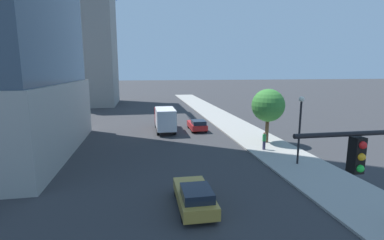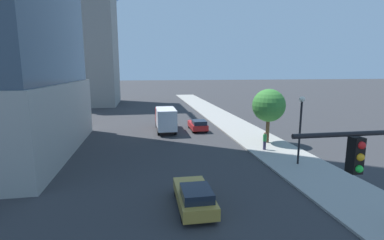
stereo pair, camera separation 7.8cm
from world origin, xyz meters
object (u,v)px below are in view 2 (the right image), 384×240
Objects in this scene: construction_building at (82,36)px; car_gold at (194,196)px; car_red at (198,125)px; pedestrian_green_shirt at (265,141)px; street_tree at (269,106)px; street_lamp at (301,120)px; box_truck at (166,118)px.

car_gold is (15.15, -50.96, -14.03)m from construction_building.
car_red is (19.20, -31.04, -14.01)m from construction_building.
construction_building reaches higher than pedestrian_green_shirt.
street_tree is at bearing 60.62° from pedestrian_green_shirt.
car_gold is at bearing -101.49° from car_red.
car_red is at bearing 114.04° from pedestrian_green_shirt.
street_lamp is (24.63, -45.37, -11.00)m from construction_building.
street_tree is 0.83× the size of box_truck.
construction_building is 7.43× the size of car_gold.
construction_building is 49.37m from pedestrian_green_shirt.
street_tree is 3.30× the size of pedestrian_green_shirt.
street_lamp is 3.22× the size of pedestrian_green_shirt.
street_tree reaches higher than car_red.
car_red is 2.55× the size of pedestrian_green_shirt.
street_tree is (0.45, 6.77, 0.27)m from street_lamp.
pedestrian_green_shirt is (4.48, -10.04, 0.28)m from car_red.
street_tree is 12.88m from box_truck.
street_tree reaches higher than car_gold.
pedestrian_green_shirt is (23.68, -41.08, -13.73)m from construction_building.
street_tree is 4.14m from pedestrian_green_shirt.
car_gold is 20.26m from box_truck.
street_tree is at bearing 86.23° from street_lamp.
car_gold is at bearing -90.00° from box_truck.
car_red is at bearing 127.91° from street_tree.
street_tree is at bearing -56.98° from construction_building.
street_tree is 1.30× the size of car_red.
box_truck reaches higher than car_red.
box_truck is 13.43m from pedestrian_green_shirt.
car_gold is (-9.93, -12.37, -3.30)m from street_tree.
street_lamp reaches higher than car_gold.
construction_building is at bearing 121.73° from car_red.
car_gold is 0.67× the size of box_truck.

